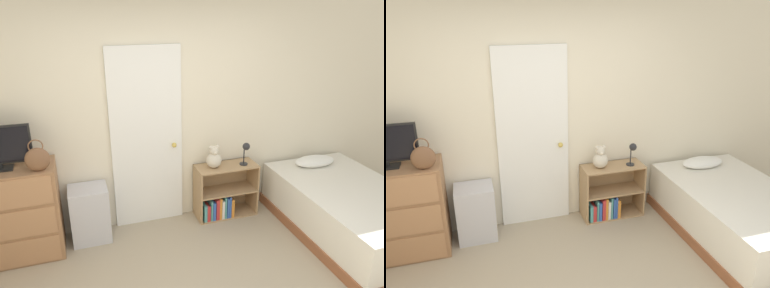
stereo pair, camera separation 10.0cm
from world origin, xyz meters
The scene contains 9 objects.
wall_back centered at (0.00, 1.95, 1.27)m, with size 10.00×0.06×2.55m.
door_closed centered at (-0.15, 1.89, 1.04)m, with size 0.80×0.09×2.07m.
dresser centered at (-1.59, 1.66, 0.49)m, with size 0.91×0.48×0.98m.
handbag centered at (-1.27, 1.51, 1.10)m, with size 0.23×0.10×0.32m.
storage_bin centered at (-0.85, 1.72, 0.31)m, with size 0.41×0.34×0.62m.
bookshelf centered at (0.71, 1.74, 0.25)m, with size 0.74×0.32×0.66m.
teddy_bear centered at (0.60, 1.74, 0.77)m, with size 0.18×0.18×0.28m.
desk_lamp centered at (0.99, 1.69, 0.85)m, with size 0.11×0.11×0.28m.
bed centered at (1.92, 0.93, 0.28)m, with size 1.19×1.95×0.66m.
Camera 1 is at (-0.92, -2.00, 2.47)m, focal length 35.00 mm.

